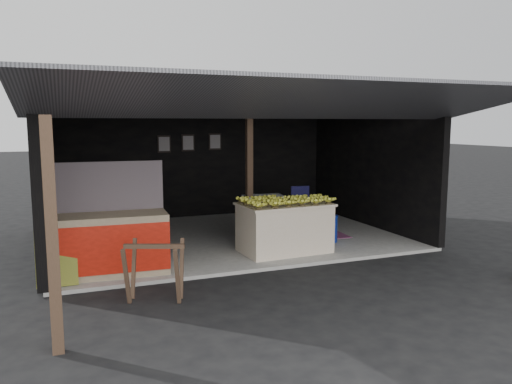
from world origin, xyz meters
name	(u,v)px	position (x,y,z in m)	size (l,w,h in m)	color
ground	(273,271)	(0.00, 0.00, 0.00)	(80.00, 80.00, 0.00)	black
concrete_slab	(226,237)	(0.00, 2.50, 0.03)	(7.00, 5.00, 0.06)	gray
shophouse	(221,138)	(0.00, 2.82, 2.10)	(7.40, 7.29, 3.02)	black
banana_table	(284,227)	(0.60, 0.85, 0.51)	(1.68, 1.09, 0.90)	silver
banana_pile	(285,198)	(0.60, 0.85, 1.05)	(1.51, 0.91, 0.18)	yellow
white_crate	(264,217)	(0.63, 1.94, 0.51)	(0.86, 0.63, 0.89)	white
neighbor_stall	(112,241)	(-2.49, 0.62, 0.58)	(1.74, 0.85, 1.75)	#998466
green_signboard	(56,257)	(-3.31, 0.27, 0.49)	(0.57, 0.04, 0.86)	black
sawhorse	(155,266)	(-2.07, -0.76, 0.51)	(0.93, 0.92, 0.81)	#4D3426
water_barrel	(329,229)	(1.74, 1.23, 0.31)	(0.35, 0.35, 0.51)	navy
plastic_chair	(301,203)	(1.90, 2.77, 0.60)	(0.49, 0.49, 0.92)	#0B0A38
magenta_rug	(309,235)	(1.65, 1.89, 0.07)	(1.50, 1.00, 0.01)	#711954
picture_frames	(189,143)	(-0.17, 4.89, 1.93)	(1.62, 0.04, 0.46)	black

